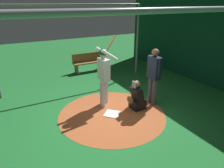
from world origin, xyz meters
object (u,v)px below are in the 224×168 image
at_px(home_plate, 112,114).
at_px(catcher, 137,98).
at_px(umpire, 154,74).
at_px(bench, 88,62).
at_px(batter, 104,72).

xyz_separation_m(home_plate, catcher, (-0.82, 0.06, 0.34)).
height_order(umpire, bench, umpire).
height_order(catcher, bench, catcher).
bearing_deg(home_plate, catcher, 176.01).
height_order(batter, bench, batter).
relative_size(home_plate, umpire, 0.24).
height_order(home_plate, batter, batter).
distance_m(umpire, bench, 4.14).
bearing_deg(bench, catcher, 88.39).
bearing_deg(bench, umpire, 97.26).
bearing_deg(home_plate, bench, -102.95).
xyz_separation_m(batter, bench, (-0.85, -3.41, -0.67)).
relative_size(catcher, umpire, 0.51).
xyz_separation_m(catcher, umpire, (-0.63, -0.05, 0.65)).
bearing_deg(catcher, bench, -91.61).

